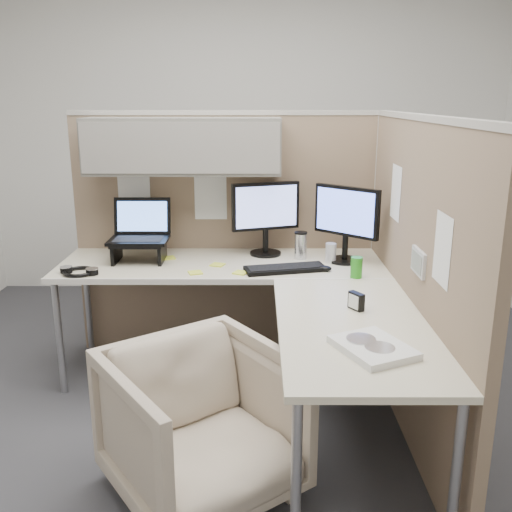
{
  "coord_description": "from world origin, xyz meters",
  "views": [
    {
      "loc": [
        0.11,
        -2.83,
        1.7
      ],
      "look_at": [
        0.1,
        0.25,
        0.85
      ],
      "focal_mm": 40.0,
      "sensor_mm": 36.0,
      "label": 1
    }
  ],
  "objects_px": {
    "office_chair": "(202,418)",
    "monitor_left": "(266,213)",
    "keyboard": "(285,269)",
    "desk": "(260,291)"
  },
  "relations": [
    {
      "from": "desk",
      "to": "keyboard",
      "type": "relative_size",
      "value": 4.24
    },
    {
      "from": "office_chair",
      "to": "monitor_left",
      "type": "bearing_deg",
      "value": 42.3
    },
    {
      "from": "desk",
      "to": "keyboard",
      "type": "distance_m",
      "value": 0.28
    },
    {
      "from": "desk",
      "to": "monitor_left",
      "type": "height_order",
      "value": "monitor_left"
    },
    {
      "from": "monitor_left",
      "to": "keyboard",
      "type": "xyz_separation_m",
      "value": [
        0.11,
        -0.36,
        -0.26
      ]
    },
    {
      "from": "keyboard",
      "to": "monitor_left",
      "type": "bearing_deg",
      "value": 94.11
    },
    {
      "from": "monitor_left",
      "to": "desk",
      "type": "bearing_deg",
      "value": -111.69
    },
    {
      "from": "desk",
      "to": "monitor_left",
      "type": "bearing_deg",
      "value": 86.6
    },
    {
      "from": "office_chair",
      "to": "keyboard",
      "type": "bearing_deg",
      "value": 32.59
    },
    {
      "from": "desk",
      "to": "keyboard",
      "type": "height_order",
      "value": "keyboard"
    }
  ]
}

